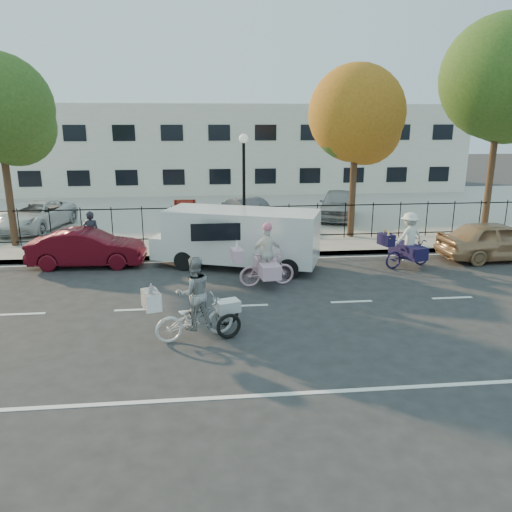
{
  "coord_description": "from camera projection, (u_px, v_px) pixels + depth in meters",
  "views": [
    {
      "loc": [
        -1.1,
        -12.97,
        5.0
      ],
      "look_at": [
        0.39,
        1.2,
        1.1
      ],
      "focal_mm": 35.0,
      "sensor_mm": 36.0,
      "label": 1
    }
  ],
  "objects": [
    {
      "name": "lot_car_b",
      "position": [
        36.0,
        216.0,
        22.64
      ],
      "size": [
        3.05,
        4.95,
        1.28
      ],
      "primitive_type": "imported",
      "rotation": [
        0.0,
        0.0,
        -0.21
      ],
      "color": "silver",
      "rests_on": "parking_lot"
    },
    {
      "name": "building",
      "position": [
        217.0,
        148.0,
        37.06
      ],
      "size": [
        34.0,
        10.0,
        6.0
      ],
      "primitive_type": "cube",
      "color": "silver",
      "rests_on": "ground"
    },
    {
      "name": "gold_sedan",
      "position": [
        496.0,
        240.0,
        18.29
      ],
      "size": [
        4.33,
        1.96,
        1.44
      ],
      "primitive_type": "imported",
      "rotation": [
        0.0,
        0.0,
        1.63
      ],
      "color": "tan",
      "rests_on": "ground"
    },
    {
      "name": "tree_east",
      "position": [
        504.0,
        84.0,
        20.38
      ],
      "size": [
        4.99,
        4.99,
        9.15
      ],
      "color": "#442D1D",
      "rests_on": "ground"
    },
    {
      "name": "road_markings",
      "position": [
        246.0,
        306.0,
        13.87
      ],
      "size": [
        60.0,
        9.52,
        0.01
      ],
      "primitive_type": null,
      "color": "silver",
      "rests_on": "ground"
    },
    {
      "name": "red_sedan",
      "position": [
        87.0,
        248.0,
        17.49
      ],
      "size": [
        3.99,
        1.48,
        1.3
      ],
      "primitive_type": "imported",
      "rotation": [
        0.0,
        0.0,
        1.54
      ],
      "color": "#510914",
      "rests_on": "ground"
    },
    {
      "name": "pedestrian",
      "position": [
        91.0,
        233.0,
        18.3
      ],
      "size": [
        0.61,
        0.4,
        1.65
      ],
      "primitive_type": "imported",
      "rotation": [
        0.0,
        0.0,
        3.15
      ],
      "color": "black",
      "rests_on": "sidewalk"
    },
    {
      "name": "bull_bike",
      "position": [
        408.0,
        246.0,
        17.33
      ],
      "size": [
        2.16,
        1.52,
        1.94
      ],
      "rotation": [
        0.0,
        0.0,
        1.87
      ],
      "color": "#171138",
      "rests_on": "ground"
    },
    {
      "name": "tree_west",
      "position": [
        3.0,
        114.0,
        18.69
      ],
      "size": [
        4.07,
        4.07,
        7.46
      ],
      "color": "#442D1D",
      "rests_on": "ground"
    },
    {
      "name": "zebra_trike",
      "position": [
        195.0,
        307.0,
        11.65
      ],
      "size": [
        2.32,
        1.46,
        1.99
      ],
      "rotation": [
        0.0,
        0.0,
        1.9
      ],
      "color": "silver",
      "rests_on": "ground"
    },
    {
      "name": "sidewalk",
      "position": [
        233.0,
        249.0,
        19.71
      ],
      "size": [
        60.0,
        2.2,
        0.15
      ],
      "primitive_type": "cube",
      "color": "#A8A399",
      "rests_on": "ground"
    },
    {
      "name": "parking_lot",
      "position": [
        224.0,
        210.0,
        28.24
      ],
      "size": [
        60.0,
        15.6,
        0.15
      ],
      "primitive_type": "cube",
      "color": "#A8A399",
      "rests_on": "ground"
    },
    {
      "name": "street_sign",
      "position": [
        185.0,
        213.0,
        19.84
      ],
      "size": [
        0.85,
        0.06,
        1.8
      ],
      "color": "black",
      "rests_on": "sidewalk"
    },
    {
      "name": "tree_mid",
      "position": [
        359.0,
        118.0,
        20.33
      ],
      "size": [
        3.94,
        3.94,
        7.22
      ],
      "color": "#442D1D",
      "rests_on": "ground"
    },
    {
      "name": "curb",
      "position": [
        235.0,
        256.0,
        18.7
      ],
      "size": [
        60.0,
        0.1,
        0.15
      ],
      "primitive_type": "cube",
      "color": "#A8A399",
      "rests_on": "ground"
    },
    {
      "name": "iron_fence",
      "position": [
        231.0,
        223.0,
        20.54
      ],
      "size": [
        58.0,
        0.06,
        1.5
      ],
      "primitive_type": null,
      "color": "black",
      "rests_on": "sidewalk"
    },
    {
      "name": "lot_car_d",
      "position": [
        338.0,
        204.0,
        25.21
      ],
      "size": [
        2.99,
        4.59,
        1.45
      ],
      "primitive_type": "imported",
      "rotation": [
        0.0,
        0.0,
        -0.33
      ],
      "color": "#929499",
      "rests_on": "parking_lot"
    },
    {
      "name": "unicorn_bike",
      "position": [
        266.0,
        263.0,
        15.36
      ],
      "size": [
        2.02,
        1.42,
        2.01
      ],
      "rotation": [
        0.0,
        0.0,
        1.7
      ],
      "color": "#DBA7B8",
      "rests_on": "ground"
    },
    {
      "name": "ground",
      "position": [
        246.0,
        306.0,
        13.87
      ],
      "size": [
        120.0,
        120.0,
        0.0
      ],
      "primitive_type": "plane",
      "color": "#333334"
    },
    {
      "name": "lamppost",
      "position": [
        244.0,
        169.0,
        19.63
      ],
      "size": [
        0.36,
        0.36,
        4.33
      ],
      "color": "black",
      "rests_on": "sidewalk"
    },
    {
      "name": "white_van",
      "position": [
        239.0,
        236.0,
        17.23
      ],
      "size": [
        6.15,
        3.6,
        2.02
      ],
      "rotation": [
        0.0,
        0.0,
        -0.35
      ],
      "color": "white",
      "rests_on": "ground"
    },
    {
      "name": "lot_car_c",
      "position": [
        251.0,
        213.0,
        23.3
      ],
      "size": [
        2.7,
        4.13,
        1.29
      ],
      "primitive_type": "imported",
      "rotation": [
        0.0,
        0.0,
        0.38
      ],
      "color": "#494A50",
      "rests_on": "parking_lot"
    }
  ]
}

